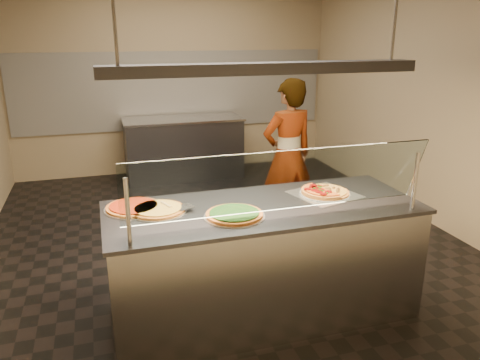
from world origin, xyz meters
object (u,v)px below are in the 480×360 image
object	(u,v)px
perforated_tray	(324,194)
half_pizza_sausage	(335,190)
sneeze_guard	(282,182)
prep_table	(184,148)
heat_lamp_housing	(266,68)
serving_counter	(263,260)
pizza_spatula	(174,205)
pizza_cheese	(158,209)
worker	(288,156)
pizza_spinach	(234,214)
half_pizza_pepperoni	(314,191)
pizza_tomato	(134,207)

from	to	relation	value
perforated_tray	half_pizza_sausage	xyz separation A→B (m)	(0.09, 0.00, 0.02)
sneeze_guard	prep_table	world-z (taller)	sneeze_guard
sneeze_guard	heat_lamp_housing	xyz separation A→B (m)	(0.00, 0.34, 0.72)
sneeze_guard	perforated_tray	distance (m)	0.77
serving_counter	prep_table	xyz separation A→B (m)	(0.09, 3.88, 0.00)
serving_counter	pizza_spatula	world-z (taller)	pizza_spatula
half_pizza_sausage	pizza_spatula	world-z (taller)	half_pizza_sausage
pizza_cheese	half_pizza_sausage	bearing A→B (deg)	-1.13
sneeze_guard	prep_table	distance (m)	4.29
perforated_tray	worker	xyz separation A→B (m)	(0.30, 1.48, -0.08)
sneeze_guard	prep_table	xyz separation A→B (m)	(0.09, 4.22, -0.76)
pizza_spinach	pizza_cheese	xyz separation A→B (m)	(-0.51, 0.27, -0.00)
sneeze_guard	worker	world-z (taller)	worker
half_pizza_sausage	pizza_cheese	bearing A→B (deg)	178.87
sneeze_guard	pizza_spinach	size ratio (longest dim) A/B	4.86
half_pizza_pepperoni	pizza_spatula	size ratio (longest dim) A/B	1.74
half_pizza_sausage	prep_table	size ratio (longest dim) A/B	0.23
pizza_spinach	heat_lamp_housing	world-z (taller)	heat_lamp_housing
sneeze_guard	pizza_spinach	bearing A→B (deg)	143.76
sneeze_guard	pizza_spatula	distance (m)	0.86
pizza_spinach	perforated_tray	bearing A→B (deg)	15.89
perforated_tray	heat_lamp_housing	distance (m)	1.16
perforated_tray	pizza_cheese	world-z (taller)	pizza_cheese
pizza_tomato	prep_table	distance (m)	3.83
sneeze_guard	heat_lamp_housing	distance (m)	0.80
pizza_spinach	heat_lamp_housing	bearing A→B (deg)	26.90
sneeze_guard	half_pizza_pepperoni	size ratio (longest dim) A/B	5.14
serving_counter	half_pizza_sausage	bearing A→B (deg)	8.60
sneeze_guard	pizza_spinach	distance (m)	0.44
pizza_spatula	prep_table	distance (m)	3.85
pizza_spinach	pizza_spatula	size ratio (longest dim) A/B	1.83
perforated_tray	sneeze_guard	bearing A→B (deg)	-141.74
serving_counter	half_pizza_pepperoni	distance (m)	0.69
perforated_tray	pizza_cheese	xyz separation A→B (m)	(-1.35, 0.03, 0.01)
pizza_tomato	prep_table	size ratio (longest dim) A/B	0.24
pizza_spatula	heat_lamp_housing	world-z (taller)	heat_lamp_housing
heat_lamp_housing	pizza_spatula	bearing A→B (deg)	168.85
pizza_spinach	pizza_tomato	size ratio (longest dim) A/B	1.02
heat_lamp_housing	worker	bearing A→B (deg)	61.47
serving_counter	perforated_tray	bearing A→B (deg)	9.90
pizza_spatula	half_pizza_pepperoni	bearing A→B (deg)	-1.75
serving_counter	prep_table	bearing A→B (deg)	88.72
half_pizza_sausage	worker	bearing A→B (deg)	82.08
half_pizza_sausage	worker	size ratio (longest dim) A/B	0.24
half_pizza_sausage	prep_table	distance (m)	3.85
pizza_tomato	pizza_spatula	distance (m)	0.30
half_pizza_pepperoni	half_pizza_sausage	world-z (taller)	half_pizza_pepperoni
serving_counter	pizza_spatula	size ratio (longest dim) A/B	9.92
pizza_tomato	heat_lamp_housing	distance (m)	1.40
half_pizza_sausage	serving_counter	bearing A→B (deg)	-171.40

